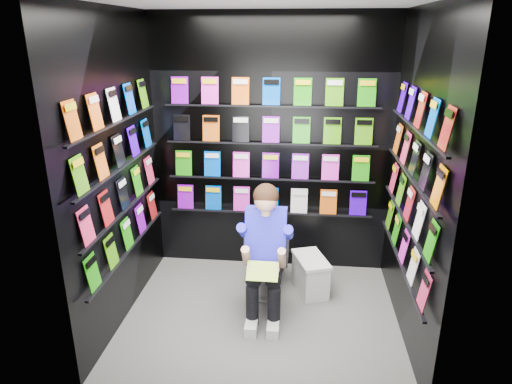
# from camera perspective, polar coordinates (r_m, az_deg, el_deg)

# --- Properties ---
(floor) EXTENTS (2.40, 2.40, 0.00)m
(floor) POSITION_cam_1_polar(r_m,az_deg,el_deg) (4.23, 0.64, -15.21)
(floor) COLOR slate
(floor) RESTS_ON ground
(ceiling) EXTENTS (2.40, 2.40, 0.00)m
(ceiling) POSITION_cam_1_polar(r_m,az_deg,el_deg) (3.49, 0.81, 22.68)
(ceiling) COLOR white
(ceiling) RESTS_ON floor
(wall_back) EXTENTS (2.40, 0.04, 2.60)m
(wall_back) POSITION_cam_1_polar(r_m,az_deg,el_deg) (4.61, 1.88, 5.57)
(wall_back) COLOR black
(wall_back) RESTS_ON floor
(wall_front) EXTENTS (2.40, 0.04, 2.60)m
(wall_front) POSITION_cam_1_polar(r_m,az_deg,el_deg) (2.72, -1.26, -4.49)
(wall_front) COLOR black
(wall_front) RESTS_ON floor
(wall_left) EXTENTS (0.04, 2.00, 2.60)m
(wall_left) POSITION_cam_1_polar(r_m,az_deg,el_deg) (3.94, -16.95, 2.32)
(wall_left) COLOR black
(wall_left) RESTS_ON floor
(wall_right) EXTENTS (0.04, 2.00, 2.60)m
(wall_right) POSITION_cam_1_polar(r_m,az_deg,el_deg) (3.74, 19.35, 1.16)
(wall_right) COLOR black
(wall_right) RESTS_ON floor
(comics_back) EXTENTS (2.10, 0.06, 1.37)m
(comics_back) POSITION_cam_1_polar(r_m,az_deg,el_deg) (4.58, 1.86, 5.55)
(comics_back) COLOR #E72C5F
(comics_back) RESTS_ON wall_back
(comics_left) EXTENTS (0.06, 1.70, 1.37)m
(comics_left) POSITION_cam_1_polar(r_m,az_deg,el_deg) (3.93, -16.55, 2.38)
(comics_left) COLOR #E72C5F
(comics_left) RESTS_ON wall_left
(comics_right) EXTENTS (0.06, 1.70, 1.37)m
(comics_right) POSITION_cam_1_polar(r_m,az_deg,el_deg) (3.73, 18.91, 1.25)
(comics_right) COLOR #E72C5F
(comics_right) RESTS_ON wall_right
(toilet) EXTENTS (0.42, 0.75, 0.73)m
(toilet) POSITION_cam_1_polar(r_m,az_deg,el_deg) (4.46, 1.67, -7.70)
(toilet) COLOR white
(toilet) RESTS_ON floor
(longbox) EXTENTS (0.37, 0.49, 0.33)m
(longbox) POSITION_cam_1_polar(r_m,az_deg,el_deg) (4.53, 6.81, -10.37)
(longbox) COLOR silver
(longbox) RESTS_ON floor
(longbox_lid) EXTENTS (0.40, 0.52, 0.03)m
(longbox_lid) POSITION_cam_1_polar(r_m,az_deg,el_deg) (4.44, 6.90, -8.36)
(longbox_lid) COLOR silver
(longbox_lid) RESTS_ON longbox
(reader) EXTENTS (0.48, 0.70, 1.29)m
(reader) POSITION_cam_1_polar(r_m,az_deg,el_deg) (3.96, 1.29, -5.37)
(reader) COLOR #1F1BD7
(reader) RESTS_ON toilet
(held_comic) EXTENTS (0.26, 0.15, 0.11)m
(held_comic) POSITION_cam_1_polar(r_m,az_deg,el_deg) (3.72, 0.82, -9.88)
(held_comic) COLOR green
(held_comic) RESTS_ON reader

